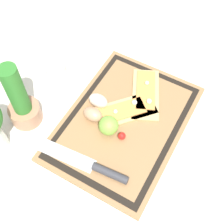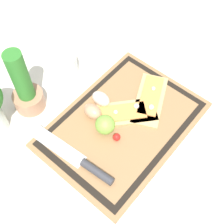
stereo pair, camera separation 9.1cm
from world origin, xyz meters
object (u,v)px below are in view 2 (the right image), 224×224
object	(u,v)px
pizza_slice_near	(150,99)
knife	(84,163)
sauce_jar	(67,65)
egg_pink	(101,99)
lime	(105,125)
egg_brown	(93,111)
herb_pot	(25,90)
pizza_slice_far	(126,112)
cherry_tomato_red	(117,137)

from	to	relation	value
pizza_slice_near	knife	size ratio (longest dim) A/B	0.73
pizza_slice_near	sauce_jar	bearing A→B (deg)	105.32
pizza_slice_near	sauce_jar	distance (m)	0.29
egg_pink	lime	size ratio (longest dim) A/B	1.04
egg_brown	lime	world-z (taller)	lime
egg_pink	knife	bearing A→B (deg)	-151.29
pizza_slice_near	egg_pink	size ratio (longest dim) A/B	3.45
herb_pot	knife	bearing A→B (deg)	-99.12
egg_pink	lime	xyz separation A→B (m)	(-0.06, -0.07, 0.01)
lime	egg_brown	bearing A→B (deg)	77.07
pizza_slice_near	egg_brown	distance (m)	0.18
herb_pot	sauce_jar	size ratio (longest dim) A/B	2.63
pizza_slice_far	cherry_tomato_red	world-z (taller)	pizza_slice_far
herb_pot	egg_brown	bearing A→B (deg)	-63.25
egg_pink	sauce_jar	size ratio (longest dim) A/B	0.69
pizza_slice_near	pizza_slice_far	xyz separation A→B (m)	(-0.09, 0.02, 0.00)
pizza_slice_near	egg_brown	xyz separation A→B (m)	(-0.15, 0.10, 0.02)
sauce_jar	egg_brown	bearing A→B (deg)	-112.93
pizza_slice_near	egg_brown	bearing A→B (deg)	147.84
pizza_slice_near	pizza_slice_far	world-z (taller)	same
herb_pot	egg_pink	bearing A→B (deg)	-50.22
pizza_slice_far	lime	distance (m)	0.09
cherry_tomato_red	sauce_jar	size ratio (longest dim) A/B	0.26
pizza_slice_far	knife	distance (m)	0.20
knife	egg_brown	size ratio (longest dim) A/B	4.71
sauce_jar	cherry_tomato_red	bearing A→B (deg)	-108.05
lime	herb_pot	size ratio (longest dim) A/B	0.25
egg_pink	sauce_jar	distance (m)	0.17
knife	pizza_slice_near	bearing A→B (deg)	-1.67
pizza_slice_near	pizza_slice_far	bearing A→B (deg)	163.81
pizza_slice_far	sauce_jar	distance (m)	0.26
knife	cherry_tomato_red	distance (m)	0.12
egg_pink	sauce_jar	world-z (taller)	sauce_jar
cherry_tomato_red	herb_pot	bearing A→B (deg)	104.52
egg_brown	egg_pink	bearing A→B (deg)	12.67
egg_brown	sauce_jar	size ratio (longest dim) A/B	0.69
egg_pink	sauce_jar	xyz separation A→B (m)	(0.03, 0.17, 0.00)
knife	egg_pink	xyz separation A→B (m)	(0.18, 0.10, 0.01)
pizza_slice_near	egg_brown	world-z (taller)	egg_brown
egg_brown	sauce_jar	xyz separation A→B (m)	(0.08, 0.18, 0.00)
egg_brown	cherry_tomato_red	world-z (taller)	egg_brown
pizza_slice_near	cherry_tomato_red	world-z (taller)	pizza_slice_near
egg_pink	sauce_jar	bearing A→B (deg)	80.71
pizza_slice_near	sauce_jar	size ratio (longest dim) A/B	2.38
knife	egg_brown	world-z (taller)	egg_brown
knife	cherry_tomato_red	world-z (taller)	same
lime	herb_pot	bearing A→B (deg)	107.60
lime	cherry_tomato_red	bearing A→B (deg)	-93.18
egg_brown	egg_pink	world-z (taller)	same
herb_pot	pizza_slice_near	bearing A→B (deg)	-48.44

